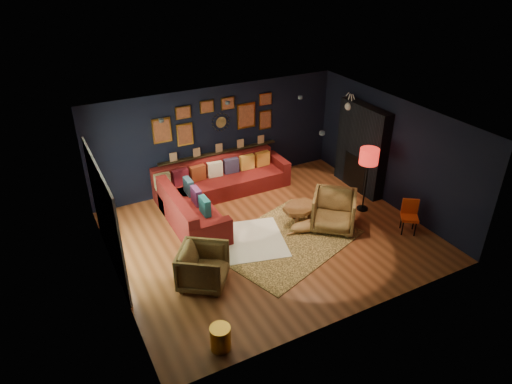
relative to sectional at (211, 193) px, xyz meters
name	(u,v)px	position (x,y,z in m)	size (l,w,h in m)	color
floor	(270,236)	(0.61, -1.81, -0.32)	(6.50, 6.50, 0.00)	brown
room_walls	(271,170)	(0.61, -1.81, 1.27)	(6.50, 6.50, 6.50)	black
sectional	(211,193)	(0.00, 0.00, 0.00)	(3.41, 2.69, 0.86)	maroon
ledge	(219,152)	(0.61, 0.87, 0.60)	(3.20, 0.12, 0.04)	black
gallery_wall	(217,119)	(0.60, 0.91, 1.48)	(3.15, 0.04, 1.02)	gold
sunburst_mirror	(221,122)	(0.71, 0.91, 1.38)	(0.47, 0.16, 0.47)	silver
fireplace	(361,151)	(3.71, -0.91, 0.70)	(0.31, 1.60, 2.20)	black
deer_head	(354,105)	(3.75, -0.41, 1.73)	(0.50, 0.28, 0.45)	white
sliding_door	(106,216)	(-2.60, -1.21, 0.78)	(0.06, 2.80, 2.20)	white
ceiling_spots	(253,112)	(0.61, -1.01, 2.24)	(3.30, 2.50, 0.06)	black
shag_rug	(234,242)	(-0.19, -1.69, -0.31)	(2.10, 1.53, 0.03)	white
leopard_rug	(286,241)	(0.82, -2.14, -0.31)	(2.92, 2.09, 0.02)	#DDAD5C
coffee_table	(300,209)	(1.44, -1.70, 0.06)	(1.00, 0.84, 0.44)	brown
pouf	(208,235)	(-0.69, -1.47, -0.11)	(0.57, 0.57, 0.38)	maroon
armchair_left	(203,265)	(-1.24, -2.61, 0.11)	(0.84, 0.78, 0.86)	#AA7B3E
armchair_right	(334,209)	(2.01, -2.17, 0.15)	(0.91, 0.85, 0.94)	#AA7B3E
gold_stool	(220,338)	(-1.59, -4.16, -0.11)	(0.33, 0.33, 0.42)	gold
orange_chair	(410,213)	(3.40, -3.03, 0.12)	(0.49, 0.49, 0.76)	black
floor_lamp	(369,159)	(3.11, -1.86, 0.99)	(0.43, 0.43, 1.57)	black
dog	(308,224)	(1.44, -2.02, -0.14)	(1.07, 0.53, 0.34)	#A76E43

